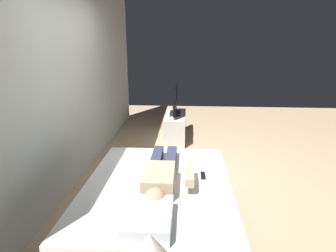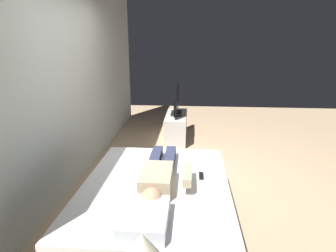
% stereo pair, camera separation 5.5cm
% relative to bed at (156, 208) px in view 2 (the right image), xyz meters
% --- Properties ---
extents(ground_plane, '(10.00, 10.00, 0.00)m').
position_rel_bed_xyz_m(ground_plane, '(1.00, -0.31, -0.26)').
color(ground_plane, tan).
extents(back_wall, '(6.40, 0.10, 2.80)m').
position_rel_bed_xyz_m(back_wall, '(1.40, 1.27, 1.14)').
color(back_wall, silver).
rests_on(back_wall, ground).
extents(bed, '(1.95, 1.48, 0.54)m').
position_rel_bed_xyz_m(bed, '(0.00, 0.00, 0.00)').
color(bed, brown).
rests_on(bed, ground).
extents(pillow, '(0.48, 0.34, 0.12)m').
position_rel_bed_xyz_m(pillow, '(-0.66, -0.00, 0.34)').
color(pillow, white).
rests_on(pillow, bed).
extents(person, '(1.26, 0.46, 0.18)m').
position_rel_bed_xyz_m(person, '(0.03, -0.04, 0.36)').
color(person, tan).
rests_on(person, bed).
extents(remote, '(0.15, 0.04, 0.02)m').
position_rel_bed_xyz_m(remote, '(0.18, -0.44, 0.29)').
color(remote, black).
rests_on(remote, bed).
extents(tv_stand, '(1.10, 0.40, 0.50)m').
position_rel_bed_xyz_m(tv_stand, '(2.92, -0.04, -0.01)').
color(tv_stand, '#B7B2AD').
rests_on(tv_stand, ground).
extents(tv, '(0.88, 0.20, 0.59)m').
position_rel_bed_xyz_m(tv, '(2.92, -0.04, 0.52)').
color(tv, black).
rests_on(tv, tv_stand).
extents(lamp, '(0.22, 0.22, 0.42)m').
position_rel_bed_xyz_m(lamp, '(-1.28, -0.09, 0.59)').
color(lamp, '#59595B').
rests_on(lamp, nightstand).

